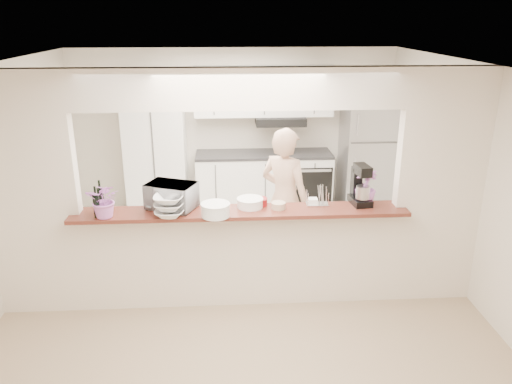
{
  "coord_description": "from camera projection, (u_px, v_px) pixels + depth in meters",
  "views": [
    {
      "loc": [
        -0.14,
        -4.74,
        2.95
      ],
      "look_at": [
        0.18,
        0.3,
        1.16
      ],
      "focal_mm": 35.0,
      "sensor_mm": 36.0,
      "label": 1
    }
  ],
  "objects": [
    {
      "name": "floor",
      "position": [
        242.0,
        301.0,
        5.46
      ],
      "size": [
        6.0,
        6.0,
        0.0
      ],
      "primitive_type": "plane",
      "color": "tan",
      "rests_on": "ground"
    },
    {
      "name": "tile_overlay",
      "position": [
        238.0,
        240.0,
        6.91
      ],
      "size": [
        5.0,
        2.9,
        0.01
      ],
      "primitive_type": "cube",
      "color": "beige",
      "rests_on": "floor"
    },
    {
      "name": "partition",
      "position": [
        240.0,
        172.0,
        4.96
      ],
      "size": [
        5.0,
        0.15,
        2.5
      ],
      "color": "silver",
      "rests_on": "floor"
    },
    {
      "name": "bar_counter",
      "position": [
        241.0,
        254.0,
        5.26
      ],
      "size": [
        3.4,
        0.38,
        1.09
      ],
      "color": "silver",
      "rests_on": "floor"
    },
    {
      "name": "kitchen_cabinets",
      "position": [
        223.0,
        151.0,
        7.68
      ],
      "size": [
        3.15,
        0.62,
        2.25
      ],
      "color": "white",
      "rests_on": "floor"
    },
    {
      "name": "refrigerator",
      "position": [
        366.0,
        158.0,
        7.79
      ],
      "size": [
        0.75,
        0.7,
        1.7
      ],
      "primitive_type": "cube",
      "color": "#9E9EA2",
      "rests_on": "floor"
    },
    {
      "name": "flower_left",
      "position": [
        105.0,
        200.0,
        4.81
      ],
      "size": [
        0.36,
        0.32,
        0.36
      ],
      "primitive_type": "imported",
      "rotation": [
        0.0,
        0.0,
        -0.12
      ],
      "color": "#CA6BBD",
      "rests_on": "bar_counter"
    },
    {
      "name": "wine_bottle_a",
      "position": [
        101.0,
        199.0,
        4.99
      ],
      "size": [
        0.06,
        0.06,
        0.32
      ],
      "color": "black",
      "rests_on": "bar_counter"
    },
    {
      "name": "wine_bottle_b",
      "position": [
        97.0,
        205.0,
        4.83
      ],
      "size": [
        0.06,
        0.06,
        0.32
      ],
      "color": "black",
      "rests_on": "bar_counter"
    },
    {
      "name": "toaster_oven",
      "position": [
        171.0,
        196.0,
        5.05
      ],
      "size": [
        0.57,
        0.48,
        0.27
      ],
      "primitive_type": "imported",
      "rotation": [
        0.0,
        0.0,
        -0.39
      ],
      "color": "#A6A6AB",
      "rests_on": "bar_counter"
    },
    {
      "name": "serving_bowls",
      "position": [
        169.0,
        206.0,
        4.86
      ],
      "size": [
        0.32,
        0.32,
        0.21
      ],
      "primitive_type": "imported",
      "rotation": [
        0.0,
        0.0,
        -0.09
      ],
      "color": "white",
      "rests_on": "bar_counter"
    },
    {
      "name": "plate_stack_a",
      "position": [
        216.0,
        210.0,
        4.88
      ],
      "size": [
        0.29,
        0.29,
        0.13
      ],
      "color": "white",
      "rests_on": "bar_counter"
    },
    {
      "name": "plate_stack_b",
      "position": [
        250.0,
        203.0,
        5.11
      ],
      "size": [
        0.27,
        0.27,
        0.1
      ],
      "color": "white",
      "rests_on": "bar_counter"
    },
    {
      "name": "red_bowl",
      "position": [
        259.0,
        202.0,
        5.17
      ],
      "size": [
        0.16,
        0.16,
        0.08
      ],
      "primitive_type": "cylinder",
      "color": "maroon",
      "rests_on": "bar_counter"
    },
    {
      "name": "tan_bowl",
      "position": [
        278.0,
        205.0,
        5.08
      ],
      "size": [
        0.14,
        0.14,
        0.07
      ],
      "primitive_type": "cylinder",
      "color": "tan",
      "rests_on": "bar_counter"
    },
    {
      "name": "utensil_caddy",
      "position": [
        317.0,
        197.0,
        5.16
      ],
      "size": [
        0.23,
        0.14,
        0.21
      ],
      "color": "silver",
      "rests_on": "bar_counter"
    },
    {
      "name": "stand_mixer",
      "position": [
        360.0,
        186.0,
        5.16
      ],
      "size": [
        0.21,
        0.31,
        0.43
      ],
      "color": "black",
      "rests_on": "bar_counter"
    },
    {
      "name": "flower_right",
      "position": [
        366.0,
        187.0,
        5.15
      ],
      "size": [
        0.26,
        0.26,
        0.38
      ],
      "primitive_type": "imported",
      "rotation": [
        0.0,
        0.0,
        -0.24
      ],
      "color": "#C170D0",
      "rests_on": "bar_counter"
    },
    {
      "name": "person",
      "position": [
        285.0,
        200.0,
        5.95
      ],
      "size": [
        0.76,
        0.72,
        1.74
      ],
      "primitive_type": "imported",
      "rotation": [
        0.0,
        0.0,
        2.47
      ],
      "color": "#D4A68A",
      "rests_on": "floor"
    }
  ]
}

